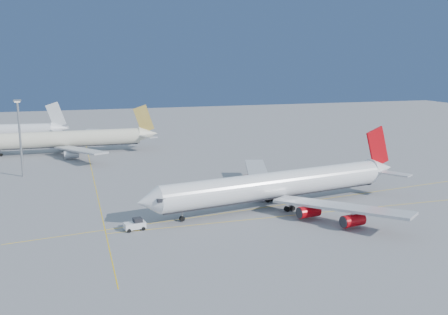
% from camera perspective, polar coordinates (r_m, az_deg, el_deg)
% --- Properties ---
extents(ground, '(500.00, 500.00, 0.00)m').
position_cam_1_polar(ground, '(126.14, 4.66, -4.80)').
color(ground, slate).
rests_on(ground, ground).
extents(taxiway_lines, '(118.86, 140.00, 0.02)m').
position_cam_1_polar(taxiway_lines, '(127.50, -2.58, -4.59)').
color(taxiway_lines, yellow).
rests_on(taxiway_lines, ground).
extents(airliner_virgin, '(70.79, 62.89, 17.52)m').
position_cam_1_polar(airliner_virgin, '(119.78, 6.59, -3.08)').
color(airliner_virgin, white).
rests_on(airliner_virgin, ground).
extents(airliner_etihad, '(66.93, 62.04, 17.52)m').
position_cam_1_polar(airliner_etihad, '(195.74, -17.26, 2.04)').
color(airliner_etihad, beige).
rests_on(airliner_etihad, ground).
extents(pushback_tug, '(4.60, 3.21, 2.43)m').
position_cam_1_polar(pushback_tug, '(105.29, -10.11, -7.55)').
color(pushback_tug, white).
rests_on(pushback_tug, ground).
extents(light_mast, '(1.99, 1.99, 23.02)m').
position_cam_1_polar(light_mast, '(159.43, -22.32, 2.74)').
color(light_mast, gray).
rests_on(light_mast, ground).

